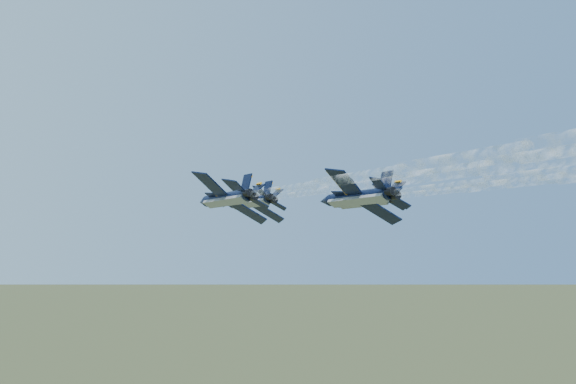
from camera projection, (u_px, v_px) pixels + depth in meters
jet_lead at (250, 201)px, 107.92m from camera, size 9.86×14.88×6.32m
jet_left at (226, 198)px, 90.62m from camera, size 9.86×14.88×6.32m
jet_right at (362, 200)px, 101.83m from camera, size 9.86×14.88×6.32m
jet_slot at (357, 197)px, 85.06m from camera, size 9.86×14.88×6.32m
smoke_trail_lead at (528, 190)px, 63.31m from camera, size 8.34×67.24×3.16m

